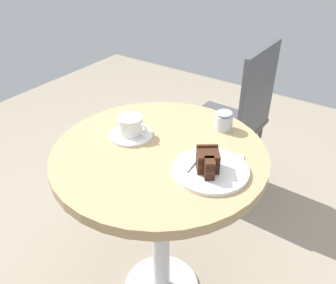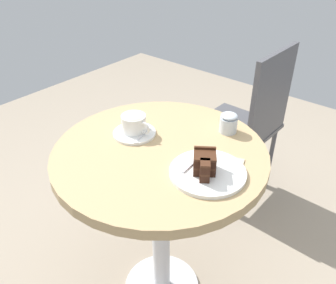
{
  "view_description": "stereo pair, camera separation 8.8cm",
  "coord_description": "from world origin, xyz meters",
  "px_view_note": "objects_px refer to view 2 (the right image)",
  "views": [
    {
      "loc": [
        0.57,
        -0.78,
        1.38
      ],
      "look_at": [
        0.03,
        0.01,
        0.77
      ],
      "focal_mm": 38.0,
      "sensor_mm": 36.0,
      "label": 1
    },
    {
      "loc": [
        0.64,
        -0.72,
        1.38
      ],
      "look_at": [
        0.03,
        0.01,
        0.77
      ],
      "focal_mm": 38.0,
      "sensor_mm": 36.0,
      "label": 2
    }
  ],
  "objects_px": {
    "teaspoon": "(140,138)",
    "napkin": "(213,167)",
    "fork": "(198,158)",
    "cake_plate": "(208,172)",
    "sugar_pot": "(229,123)",
    "cafe_chair": "(251,118)",
    "coffee_cup": "(134,123)",
    "saucer": "(134,133)",
    "cake_slice": "(205,164)"
  },
  "relations": [
    {
      "from": "napkin",
      "to": "sugar_pot",
      "type": "distance_m",
      "value": 0.23
    },
    {
      "from": "cake_plate",
      "to": "napkin",
      "type": "xyz_separation_m",
      "value": [
        -0.01,
        0.03,
        -0.0
      ]
    },
    {
      "from": "sugar_pot",
      "to": "napkin",
      "type": "bearing_deg",
      "value": -69.96
    },
    {
      "from": "fork",
      "to": "cake_plate",
      "type": "bearing_deg",
      "value": -121.9
    },
    {
      "from": "teaspoon",
      "to": "fork",
      "type": "height_order",
      "value": "fork"
    },
    {
      "from": "cake_plate",
      "to": "fork",
      "type": "bearing_deg",
      "value": 152.47
    },
    {
      "from": "fork",
      "to": "cake_slice",
      "type": "bearing_deg",
      "value": -133.02
    },
    {
      "from": "coffee_cup",
      "to": "cake_plate",
      "type": "height_order",
      "value": "coffee_cup"
    },
    {
      "from": "teaspoon",
      "to": "cake_slice",
      "type": "distance_m",
      "value": 0.28
    },
    {
      "from": "cake_slice",
      "to": "cafe_chair",
      "type": "relative_size",
      "value": 0.11
    },
    {
      "from": "sugar_pot",
      "to": "cafe_chair",
      "type": "bearing_deg",
      "value": 106.72
    },
    {
      "from": "napkin",
      "to": "cafe_chair",
      "type": "relative_size",
      "value": 0.24
    },
    {
      "from": "saucer",
      "to": "coffee_cup",
      "type": "relative_size",
      "value": 1.28
    },
    {
      "from": "fork",
      "to": "sugar_pot",
      "type": "bearing_deg",
      "value": 2.52
    },
    {
      "from": "coffee_cup",
      "to": "cake_slice",
      "type": "bearing_deg",
      "value": -7.03
    },
    {
      "from": "cake_slice",
      "to": "teaspoon",
      "type": "bearing_deg",
      "value": 176.13
    },
    {
      "from": "cake_plate",
      "to": "sugar_pot",
      "type": "xyz_separation_m",
      "value": [
        -0.08,
        0.25,
        0.03
      ]
    },
    {
      "from": "coffee_cup",
      "to": "saucer",
      "type": "bearing_deg",
      "value": -55.9
    },
    {
      "from": "fork",
      "to": "cafe_chair",
      "type": "xyz_separation_m",
      "value": [
        -0.18,
        0.73,
        -0.23
      ]
    },
    {
      "from": "coffee_cup",
      "to": "fork",
      "type": "height_order",
      "value": "coffee_cup"
    },
    {
      "from": "saucer",
      "to": "sugar_pot",
      "type": "distance_m",
      "value": 0.33
    },
    {
      "from": "saucer",
      "to": "teaspoon",
      "type": "height_order",
      "value": "teaspoon"
    },
    {
      "from": "cake_slice",
      "to": "napkin",
      "type": "bearing_deg",
      "value": 90.11
    },
    {
      "from": "napkin",
      "to": "cafe_chair",
      "type": "xyz_separation_m",
      "value": [
        -0.23,
        0.72,
        -0.22
      ]
    },
    {
      "from": "coffee_cup",
      "to": "cake_slice",
      "type": "distance_m",
      "value": 0.33
    },
    {
      "from": "saucer",
      "to": "teaspoon",
      "type": "relative_size",
      "value": 1.41
    },
    {
      "from": "cake_plate",
      "to": "fork",
      "type": "xyz_separation_m",
      "value": [
        -0.06,
        0.03,
        0.01
      ]
    },
    {
      "from": "fork",
      "to": "sugar_pot",
      "type": "height_order",
      "value": "sugar_pot"
    },
    {
      "from": "cafe_chair",
      "to": "sugar_pot",
      "type": "height_order",
      "value": "cafe_chair"
    },
    {
      "from": "teaspoon",
      "to": "fork",
      "type": "distance_m",
      "value": 0.23
    },
    {
      "from": "saucer",
      "to": "napkin",
      "type": "bearing_deg",
      "value": 1.95
    },
    {
      "from": "cake_slice",
      "to": "cafe_chair",
      "type": "xyz_separation_m",
      "value": [
        -0.23,
        0.77,
        -0.26
      ]
    },
    {
      "from": "cake_slice",
      "to": "napkin",
      "type": "height_order",
      "value": "cake_slice"
    },
    {
      "from": "saucer",
      "to": "cafe_chair",
      "type": "relative_size",
      "value": 0.17
    },
    {
      "from": "cake_slice",
      "to": "napkin",
      "type": "relative_size",
      "value": 0.47
    },
    {
      "from": "coffee_cup",
      "to": "teaspoon",
      "type": "height_order",
      "value": "coffee_cup"
    },
    {
      "from": "sugar_pot",
      "to": "cake_plate",
      "type": "bearing_deg",
      "value": -71.49
    },
    {
      "from": "cake_plate",
      "to": "napkin",
      "type": "height_order",
      "value": "cake_plate"
    },
    {
      "from": "cake_plate",
      "to": "cafe_chair",
      "type": "distance_m",
      "value": 0.82
    },
    {
      "from": "cafe_chair",
      "to": "sugar_pot",
      "type": "relative_size",
      "value": 12.12
    },
    {
      "from": "saucer",
      "to": "cake_plate",
      "type": "height_order",
      "value": "cake_plate"
    },
    {
      "from": "coffee_cup",
      "to": "sugar_pot",
      "type": "distance_m",
      "value": 0.33
    },
    {
      "from": "saucer",
      "to": "teaspoon",
      "type": "bearing_deg",
      "value": -21.1
    },
    {
      "from": "cafe_chair",
      "to": "saucer",
      "type": "bearing_deg",
      "value": -5.62
    },
    {
      "from": "teaspoon",
      "to": "fork",
      "type": "bearing_deg",
      "value": 85.58
    },
    {
      "from": "cake_slice",
      "to": "sugar_pot",
      "type": "height_order",
      "value": "cake_slice"
    },
    {
      "from": "cafe_chair",
      "to": "coffee_cup",
      "type": "bearing_deg",
      "value": -5.9
    },
    {
      "from": "fork",
      "to": "saucer",
      "type": "bearing_deg",
      "value": 86.9
    },
    {
      "from": "sugar_pot",
      "to": "fork",
      "type": "bearing_deg",
      "value": -83.11
    },
    {
      "from": "teaspoon",
      "to": "napkin",
      "type": "height_order",
      "value": "teaspoon"
    }
  ]
}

